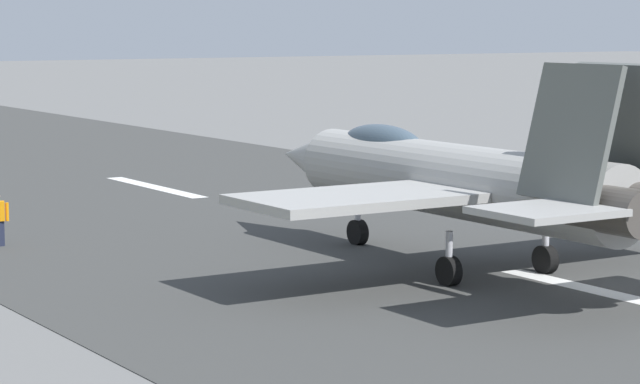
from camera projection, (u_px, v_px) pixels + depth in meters
name	position (u px, v px, depth m)	size (l,w,h in m)	color
ground_plane	(598.00, 292.00, 33.83)	(400.00, 400.00, 0.00)	slate
runway_strip	(599.00, 292.00, 33.81)	(240.00, 26.00, 0.02)	#3B3B3A
fighter_jet	(455.00, 178.00, 36.71)	(16.54, 13.61, 5.66)	#9F9E9B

